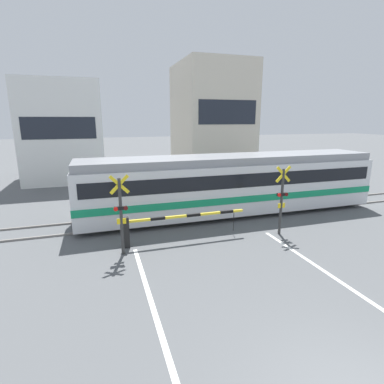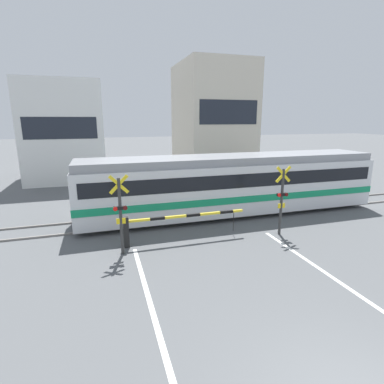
{
  "view_description": "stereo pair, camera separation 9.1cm",
  "coord_description": "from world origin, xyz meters",
  "px_view_note": "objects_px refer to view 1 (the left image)",
  "views": [
    {
      "loc": [
        -3.88,
        -2.67,
        4.75
      ],
      "look_at": [
        0.0,
        9.61,
        1.6
      ],
      "focal_mm": 28.0,
      "sensor_mm": 36.0,
      "label": 1
    },
    {
      "loc": [
        -3.8,
        -2.69,
        4.75
      ],
      "look_at": [
        0.0,
        9.61,
        1.6
      ],
      "focal_mm": 28.0,
      "sensor_mm": 36.0,
      "label": 2
    }
  ],
  "objects_px": {
    "crossing_barrier_near": "(162,223)",
    "crossing_barrier_far": "(200,188)",
    "crossing_signal_right": "(282,197)",
    "pedestrian": "(162,177)",
    "crossing_signal_left": "(121,212)",
    "commuter_train": "(232,183)"
  },
  "relations": [
    {
      "from": "crossing_barrier_near",
      "to": "crossing_barrier_far",
      "type": "relative_size",
      "value": 1.0
    },
    {
      "from": "crossing_signal_right",
      "to": "pedestrian",
      "type": "height_order",
      "value": "crossing_signal_right"
    },
    {
      "from": "crossing_barrier_near",
      "to": "crossing_barrier_far",
      "type": "xyz_separation_m",
      "value": [
        3.37,
        5.29,
        0.0
      ]
    },
    {
      "from": "pedestrian",
      "to": "crossing_signal_left",
      "type": "bearing_deg",
      "value": -110.29
    },
    {
      "from": "commuter_train",
      "to": "crossing_barrier_far",
      "type": "xyz_separation_m",
      "value": [
        -0.81,
        2.57,
        -0.77
      ]
    },
    {
      "from": "crossing_barrier_far",
      "to": "pedestrian",
      "type": "distance_m",
      "value": 3.76
    },
    {
      "from": "commuter_train",
      "to": "crossing_barrier_far",
      "type": "relative_size",
      "value": 3.09
    },
    {
      "from": "crossing_barrier_far",
      "to": "crossing_signal_right",
      "type": "xyz_separation_m",
      "value": [
        1.56,
        -5.84,
        0.77
      ]
    },
    {
      "from": "crossing_barrier_far",
      "to": "crossing_signal_right",
      "type": "height_order",
      "value": "crossing_signal_right"
    },
    {
      "from": "commuter_train",
      "to": "pedestrian",
      "type": "bearing_deg",
      "value": 110.98
    },
    {
      "from": "crossing_barrier_far",
      "to": "crossing_signal_left",
      "type": "bearing_deg",
      "value": -130.17
    },
    {
      "from": "commuter_train",
      "to": "crossing_signal_right",
      "type": "distance_m",
      "value": 3.35
    },
    {
      "from": "commuter_train",
      "to": "pedestrian",
      "type": "distance_m",
      "value": 6.48
    },
    {
      "from": "crossing_barrier_near",
      "to": "crossing_signal_left",
      "type": "height_order",
      "value": "crossing_signal_left"
    },
    {
      "from": "crossing_barrier_far",
      "to": "crossing_signal_right",
      "type": "relative_size",
      "value": 1.68
    },
    {
      "from": "commuter_train",
      "to": "crossing_signal_left",
      "type": "relative_size",
      "value": 5.2
    },
    {
      "from": "commuter_train",
      "to": "crossing_barrier_near",
      "type": "relative_size",
      "value": 3.09
    },
    {
      "from": "crossing_barrier_near",
      "to": "crossing_barrier_far",
      "type": "height_order",
      "value": "same"
    },
    {
      "from": "commuter_train",
      "to": "pedestrian",
      "type": "relative_size",
      "value": 9.29
    },
    {
      "from": "crossing_signal_left",
      "to": "crossing_signal_right",
      "type": "height_order",
      "value": "same"
    },
    {
      "from": "crossing_barrier_near",
      "to": "pedestrian",
      "type": "bearing_deg",
      "value": 77.9
    },
    {
      "from": "crossing_barrier_far",
      "to": "crossing_signal_left",
      "type": "distance_m",
      "value": 7.68
    }
  ]
}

